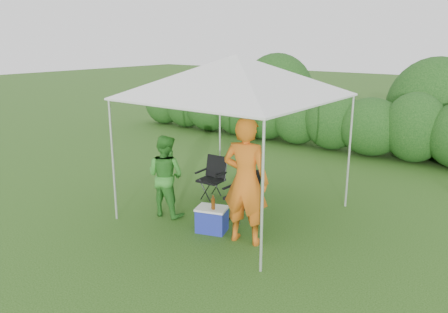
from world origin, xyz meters
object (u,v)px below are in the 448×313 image
Objects in this scene: chair_left at (213,174)px; chair_right at (244,191)px; canopy at (236,76)px; man at (246,181)px; cooler at (212,219)px; woman at (166,176)px.

chair_right is at bearing -28.15° from chair_left.
canopy reaches higher than man.
chair_right reaches higher than cooler.
chair_right is at bearing 65.23° from cooler.
woman reaches higher than chair_left.
chair_left is at bearing 109.00° from cooler.
chair_right is 1.41m from woman.
chair_left is at bearing 154.16° from canopy.
man is at bearing -47.02° from canopy.
chair_right is at bearing -19.83° from canopy.
chair_left is 2.14m from man.
chair_left is 1.66m from cooler.
canopy is at bearing -146.55° from woman.
chair_left is at bearing 157.28° from chair_right.
man is (0.56, -0.78, 0.50)m from chair_right.
chair_right is at bearing -66.26° from man.
cooler is (-0.09, -0.80, -0.28)m from chair_right.
cooler is (1.10, -0.07, -0.52)m from woman.
woman reaches higher than cooler.
canopy is 2.13m from woman.
woman is (-0.10, -1.22, 0.26)m from chair_left.
chair_left is (-1.08, 0.49, -0.03)m from chair_right.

